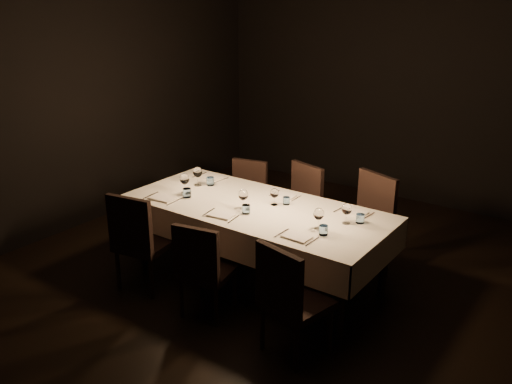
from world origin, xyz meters
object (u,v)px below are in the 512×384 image
Objects in this scene: dining_table at (256,213)px; chair_near_left at (139,238)px; chair_near_right at (289,296)px; chair_far_center at (299,204)px; chair_near_center at (202,266)px; chair_far_left at (246,195)px; chair_far_right at (366,220)px.

chair_near_left is at bearing -133.66° from dining_table.
chair_far_center is at bearing -48.18° from chair_near_right.
chair_far_left is (-0.73, 1.59, -0.00)m from chair_near_center.
dining_table is at bearing -115.28° from chair_far_right.
dining_table is at bearing -30.21° from chair_near_right.
chair_near_left is 1.65m from chair_near_right.
dining_table is 2.51× the size of chair_far_right.
chair_far_right reaches higher than chair_near_left.
chair_far_center reaches higher than dining_table.
chair_near_left is (-0.75, -0.79, -0.16)m from dining_table.
chair_far_right is at bearing 43.99° from dining_table.
chair_near_left is 0.78m from chair_near_center.
chair_near_center is 0.93× the size of chair_near_right.
chair_far_center is 0.93× the size of chair_far_right.
chair_far_right reaches higher than dining_table.
chair_near_right is 2.28m from chair_far_left.
chair_near_right is 1.07× the size of chair_far_left.
dining_table is 1.24m from chair_near_right.
chair_far_left is 0.93× the size of chair_far_center.
chair_near_right reaches higher than chair_far_left.
chair_near_right is at bearing -42.71° from dining_table.
chair_far_center is at bearing -10.33° from chair_far_left.
chair_far_center reaches higher than chair_near_center.
chair_near_center is (0.03, -0.80, -0.20)m from dining_table.
chair_near_right is 1.89m from chair_far_center.
chair_near_right is at bearing 168.70° from chair_near_left.
chair_far_left is 0.86× the size of chair_far_right.
chair_far_left is at bearing -101.36° from chair_near_left.
chair_far_right reaches higher than chair_far_center.
chair_near_right is at bearing 166.91° from chair_near_center.
chair_near_left is at bearing -104.12° from chair_far_left.
dining_table is 2.91× the size of chair_far_left.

